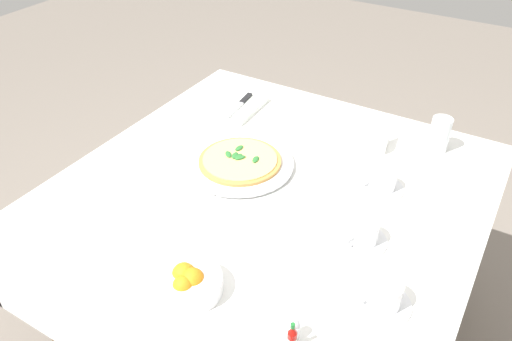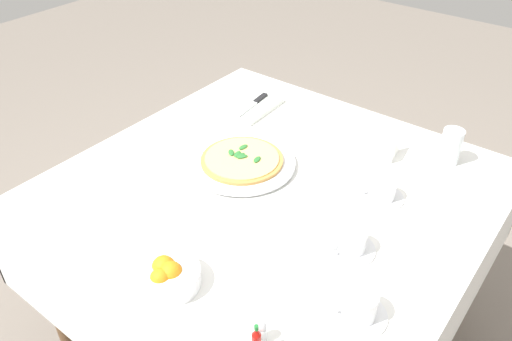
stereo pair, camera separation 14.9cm
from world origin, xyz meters
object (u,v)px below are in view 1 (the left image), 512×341
at_px(water_glass_back_corner, 439,136).
at_px(napkin_folded, 240,107).
at_px(pizza, 240,160).
at_px(coffee_cup_near_left, 384,295).
at_px(dinner_knife, 240,104).
at_px(coffee_cup_left_edge, 382,181).
at_px(hot_sauce_bottle, 292,339).
at_px(pepper_shaker, 294,330).
at_px(menu_card, 387,140).
at_px(pizza_plate, 240,164).
at_px(citrus_bowl, 189,282).
at_px(coffee_cup_far_left, 363,233).

xyz_separation_m(water_glass_back_corner, napkin_folded, (0.10, -0.70, -0.04)).
xyz_separation_m(pizza, napkin_folded, (-0.31, -0.20, -0.01)).
height_order(coffee_cup_near_left, water_glass_back_corner, water_glass_back_corner).
relative_size(coffee_cup_near_left, dinner_knife, 0.66).
relative_size(coffee_cup_left_edge, hot_sauce_bottle, 1.57).
relative_size(pepper_shaker, menu_card, 0.63).
bearing_deg(hot_sauce_bottle, coffee_cup_near_left, 149.36).
bearing_deg(pizza_plate, citrus_bowl, 19.12).
height_order(pizza_plate, napkin_folded, napkin_folded).
bearing_deg(dinner_knife, pepper_shaker, 33.25).
distance_m(napkin_folded, citrus_bowl, 0.87).
distance_m(hot_sauce_bottle, pepper_shaker, 0.03).
distance_m(coffee_cup_near_left, menu_card, 0.66).
height_order(hot_sauce_bottle, pepper_shaker, hot_sauce_bottle).
distance_m(coffee_cup_left_edge, napkin_folded, 0.64).
bearing_deg(pepper_shaker, dinner_knife, -141.14).
xyz_separation_m(coffee_cup_far_left, hot_sauce_bottle, (0.38, -0.01, 0.00)).
bearing_deg(citrus_bowl, coffee_cup_far_left, 141.77).
height_order(pizza_plate, menu_card, menu_card).
xyz_separation_m(coffee_cup_left_edge, napkin_folded, (-0.19, -0.61, -0.02)).
height_order(coffee_cup_far_left, napkin_folded, coffee_cup_far_left).
relative_size(water_glass_back_corner, citrus_bowl, 0.77).
bearing_deg(pepper_shaker, menu_card, -174.67).
distance_m(coffee_cup_near_left, coffee_cup_left_edge, 0.44).
xyz_separation_m(pizza, dinner_knife, (-0.31, -0.20, -0.00)).
bearing_deg(napkin_folded, coffee_cup_near_left, 48.98).
bearing_deg(menu_card, pizza, -55.57).
bearing_deg(pizza_plate, coffee_cup_far_left, 74.95).
relative_size(coffee_cup_left_edge, napkin_folded, 0.58).
height_order(coffee_cup_far_left, coffee_cup_near_left, coffee_cup_near_left).
xyz_separation_m(coffee_cup_near_left, napkin_folded, (-0.60, -0.76, -0.02)).
relative_size(coffee_cup_far_left, hot_sauce_bottle, 1.57).
bearing_deg(citrus_bowl, menu_card, 166.91).
height_order(napkin_folded, hot_sauce_bottle, hot_sauce_bottle).
relative_size(pizza, water_glass_back_corner, 2.22).
xyz_separation_m(coffee_cup_far_left, dinner_knife, (-0.43, -0.65, -0.01)).
xyz_separation_m(pizza, coffee_cup_far_left, (0.12, 0.45, 0.00)).
xyz_separation_m(coffee_cup_left_edge, menu_card, (-0.22, -0.06, 0.00)).
bearing_deg(coffee_cup_near_left, pepper_shaker, -36.49).
distance_m(dinner_knife, pepper_shaker, 1.00).
distance_m(coffee_cup_far_left, dinner_knife, 0.78).
bearing_deg(pizza, coffee_cup_left_edge, 105.84).
height_order(pizza, water_glass_back_corner, water_glass_back_corner).
bearing_deg(menu_card, coffee_cup_far_left, 2.53).
xyz_separation_m(water_glass_back_corner, hot_sauce_bottle, (0.92, -0.06, -0.02)).
relative_size(coffee_cup_far_left, citrus_bowl, 0.87).
bearing_deg(coffee_cup_far_left, coffee_cup_near_left, 34.12).
relative_size(dinner_knife, pepper_shaker, 3.48).
xyz_separation_m(pizza, menu_card, (-0.34, 0.36, 0.01)).
distance_m(coffee_cup_near_left, citrus_bowl, 0.44).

